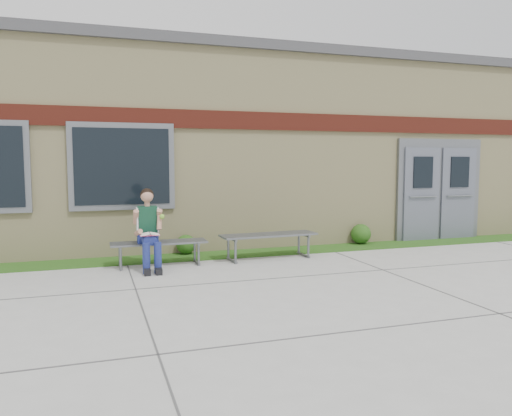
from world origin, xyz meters
name	(u,v)px	position (x,y,z in m)	size (l,w,h in m)	color
ground	(343,282)	(0.00, 0.00, 0.00)	(80.00, 80.00, 0.00)	#9E9E99
grass_strip	(281,251)	(0.00, 2.60, 0.01)	(16.00, 0.80, 0.02)	#1E4B14
school_building	(234,149)	(0.00, 5.99, 2.10)	(16.20, 6.22, 4.20)	beige
bench_left	(159,247)	(-2.48, 2.00, 0.33)	(1.63, 0.46, 0.42)	slate
bench_right	(269,240)	(-0.48, 2.00, 0.36)	(1.82, 0.60, 0.47)	slate
girl	(149,228)	(-2.67, 1.79, 0.69)	(0.50, 0.83, 1.35)	navy
shrub_mid	(186,244)	(-1.86, 2.85, 0.21)	(0.37, 0.37, 0.37)	#1E4B14
shrub_east	(361,234)	(1.94, 2.85, 0.23)	(0.43, 0.43, 0.43)	#1E4B14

